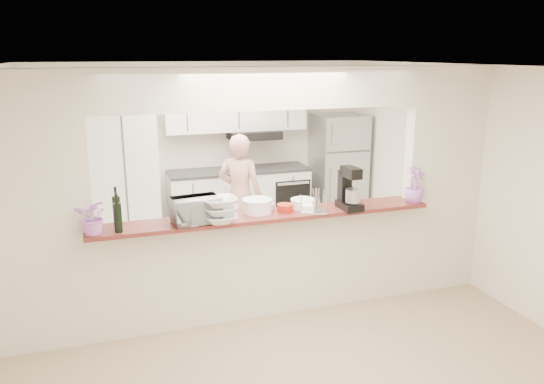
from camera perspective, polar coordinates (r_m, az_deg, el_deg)
name	(u,v)px	position (r m, az deg, el deg)	size (l,w,h in m)	color
floor	(265,312)	(5.66, -0.74, -12.83)	(6.00, 6.00, 0.00)	tan
tile_overlay	(229,259)	(7.02, -4.60, -7.18)	(5.00, 2.90, 0.01)	beige
partition	(265,174)	(5.14, -0.79, 1.96)	(5.00, 0.15, 2.50)	silver
bar_counter	(265,261)	(5.41, -0.74, -7.45)	(3.40, 0.38, 1.09)	silver
kitchen_cabinets	(196,169)	(7.80, -8.15, 2.42)	(3.15, 0.62, 2.25)	silver
refrigerator	(338,169)	(8.43, 7.10, 2.52)	(0.75, 0.70, 1.70)	#B0B0B5
flower_left	(94,216)	(4.83, -18.63, -2.50)	(0.29, 0.25, 0.32)	#E177CA
wine_bottle_a	(117,210)	(5.05, -16.36, -1.85)	(0.07, 0.07, 0.36)	black
wine_bottle_b	(118,217)	(4.84, -16.25, -2.59)	(0.07, 0.07, 0.35)	black
toaster_oven	(196,210)	(4.96, -8.17, -1.94)	(0.43, 0.29, 0.24)	#ADADB2
serving_bowls	(220,210)	(4.93, -5.63, -1.99)	(0.32, 0.32, 0.23)	white
plate_stack_a	(257,206)	(5.23, -1.60, -1.49)	(0.30, 0.30, 0.13)	white
plate_stack_b	(303,204)	(5.40, 3.38, -1.25)	(0.26, 0.26, 0.09)	white
red_bowl	(285,208)	(5.27, 1.39, -1.72)	(0.16, 0.16, 0.08)	maroon
tan_bowl	(267,207)	(5.32, -0.53, -1.61)	(0.13, 0.13, 0.06)	tan
utensil_caddy	(313,203)	(5.23, 4.42, -1.14)	(0.29, 0.22, 0.24)	silver
stand_mixer	(349,190)	(5.38, 8.31, 0.21)	(0.20, 0.30, 0.43)	black
flower_right	(415,185)	(5.74, 15.10, 0.73)	(0.21, 0.21, 0.38)	#C16CC8
person	(240,196)	(6.93, -3.46, -0.43)	(0.59, 0.39, 1.62)	tan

